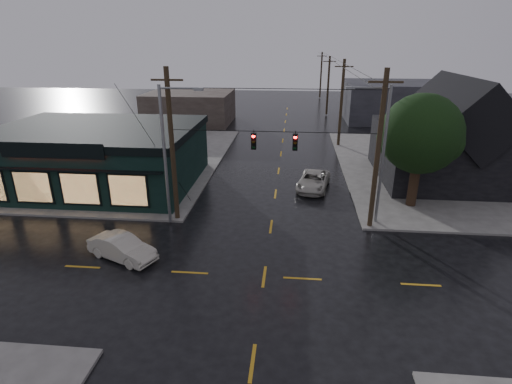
# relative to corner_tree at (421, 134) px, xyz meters

# --- Properties ---
(ground_plane) EXTENTS (160.00, 160.00, 0.00)m
(ground_plane) POSITION_rel_corner_tree_xyz_m (-10.13, -10.37, -5.46)
(ground_plane) COLOR black
(sidewalk_nw) EXTENTS (28.00, 28.00, 0.15)m
(sidewalk_nw) POSITION_rel_corner_tree_xyz_m (-30.13, 9.63, -5.39)
(sidewalk_nw) COLOR #615E5A
(sidewalk_nw) RESTS_ON ground
(sidewalk_ne) EXTENTS (28.00, 28.00, 0.15)m
(sidewalk_ne) POSITION_rel_corner_tree_xyz_m (9.87, 9.63, -5.39)
(sidewalk_ne) COLOR #615E5A
(sidewalk_ne) RESTS_ON ground
(pizza_shop) EXTENTS (16.30, 12.34, 4.90)m
(pizza_shop) POSITION_rel_corner_tree_xyz_m (-25.13, 2.57, -2.90)
(pizza_shop) COLOR black
(pizza_shop) RESTS_ON ground
(ne_building) EXTENTS (12.60, 11.60, 8.75)m
(ne_building) POSITION_rel_corner_tree_xyz_m (4.87, 6.63, -0.99)
(ne_building) COLOR black
(ne_building) RESTS_ON ground
(corner_tree) EXTENTS (5.62, 5.62, 8.16)m
(corner_tree) POSITION_rel_corner_tree_xyz_m (0.00, 0.00, 0.00)
(corner_tree) COLOR black
(corner_tree) RESTS_ON ground
(utility_pole_nw) EXTENTS (2.00, 0.32, 10.15)m
(utility_pole_nw) POSITION_rel_corner_tree_xyz_m (-16.63, -3.87, -5.46)
(utility_pole_nw) COLOR black
(utility_pole_nw) RESTS_ON ground
(utility_pole_ne) EXTENTS (2.00, 0.32, 10.15)m
(utility_pole_ne) POSITION_rel_corner_tree_xyz_m (-3.63, -3.87, -5.46)
(utility_pole_ne) COLOR black
(utility_pole_ne) RESTS_ON ground
(utility_pole_far_a) EXTENTS (2.00, 0.32, 9.65)m
(utility_pole_far_a) POSITION_rel_corner_tree_xyz_m (-3.63, 17.63, -5.46)
(utility_pole_far_a) COLOR black
(utility_pole_far_a) RESTS_ON ground
(utility_pole_far_b) EXTENTS (2.00, 0.32, 9.15)m
(utility_pole_far_b) POSITION_rel_corner_tree_xyz_m (-3.63, 37.63, -5.46)
(utility_pole_far_b) COLOR black
(utility_pole_far_b) RESTS_ON ground
(utility_pole_far_c) EXTENTS (2.00, 0.32, 9.15)m
(utility_pole_far_c) POSITION_rel_corner_tree_xyz_m (-3.63, 57.63, -5.46)
(utility_pole_far_c) COLOR black
(utility_pole_far_c) RESTS_ON ground
(span_signal_assembly) EXTENTS (13.00, 0.48, 1.23)m
(span_signal_assembly) POSITION_rel_corner_tree_xyz_m (-10.03, -3.87, 0.24)
(span_signal_assembly) COLOR black
(span_signal_assembly) RESTS_ON ground
(streetlight_nw) EXTENTS (5.40, 0.30, 9.15)m
(streetlight_nw) POSITION_rel_corner_tree_xyz_m (-16.93, -4.57, -5.46)
(streetlight_nw) COLOR gray
(streetlight_nw) RESTS_ON ground
(streetlight_ne) EXTENTS (5.40, 0.30, 9.15)m
(streetlight_ne) POSITION_rel_corner_tree_xyz_m (-3.13, -3.17, -5.46)
(streetlight_ne) COLOR gray
(streetlight_ne) RESTS_ON ground
(bg_building_west) EXTENTS (12.00, 10.00, 4.40)m
(bg_building_west) POSITION_rel_corner_tree_xyz_m (-24.13, 29.63, -3.26)
(bg_building_west) COLOR #342A26
(bg_building_west) RESTS_ON ground
(bg_building_east) EXTENTS (14.00, 12.00, 5.60)m
(bg_building_east) POSITION_rel_corner_tree_xyz_m (5.87, 34.63, -2.66)
(bg_building_east) COLOR #28292D
(bg_building_east) RESTS_ON ground
(sedan_cream) EXTENTS (4.41, 3.03, 1.38)m
(sedan_cream) POSITION_rel_corner_tree_xyz_m (-18.26, -9.28, -4.77)
(sedan_cream) COLOR #BCB7A5
(sedan_cream) RESTS_ON ground
(suv_silver) EXTENTS (3.19, 5.35, 1.39)m
(suv_silver) POSITION_rel_corner_tree_xyz_m (-7.07, 3.10, -4.76)
(suv_silver) COLOR #B4B0A6
(suv_silver) RESTS_ON ground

